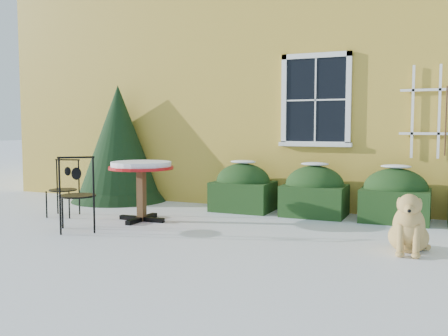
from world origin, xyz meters
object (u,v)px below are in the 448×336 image
at_px(patio_chair_near, 77,194).
at_px(dog, 409,228).
at_px(patio_chair_far, 64,188).
at_px(bistro_table, 141,172).
at_px(evergreen_shrub, 119,155).

xyz_separation_m(patio_chair_near, dog, (4.46, 0.57, -0.25)).
bearing_deg(patio_chair_near, dog, 149.29).
xyz_separation_m(patio_chair_far, dog, (5.52, -0.36, -0.17)).
xyz_separation_m(bistro_table, patio_chair_far, (-1.47, -0.12, -0.32)).
relative_size(evergreen_shrub, patio_chair_far, 2.46).
relative_size(evergreen_shrub, patio_chair_near, 2.14).
distance_m(evergreen_shrub, patio_chair_near, 3.06).
height_order(bistro_table, patio_chair_near, patio_chair_near).
bearing_deg(patio_chair_far, dog, -19.51).
bearing_deg(bistro_table, patio_chair_near, -111.29).
distance_m(bistro_table, patio_chair_far, 1.51).
bearing_deg(dog, evergreen_shrub, 156.05).
height_order(bistro_table, patio_chair_far, same).
distance_m(bistro_table, patio_chair_near, 1.15).
height_order(bistro_table, dog, bistro_table).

